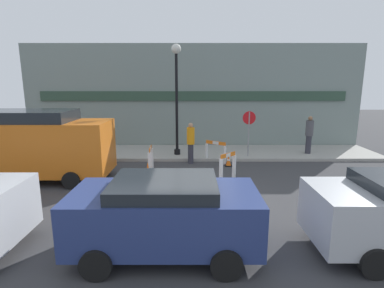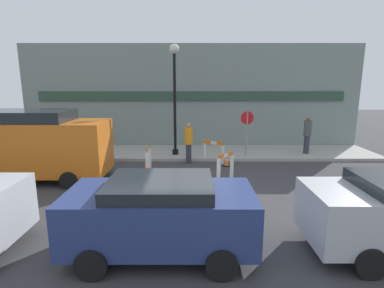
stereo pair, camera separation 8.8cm
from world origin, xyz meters
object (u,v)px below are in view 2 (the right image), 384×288
stop_sign (248,126)px  parked_car_1 (162,212)px  person_pedestrian (309,134)px  work_van (30,143)px  streetlamp_post (176,85)px  person_worker (190,142)px

stop_sign → parked_car_1: 8.48m
stop_sign → person_pedestrian: size_ratio=1.15×
person_pedestrian → work_van: 11.96m
stop_sign → streetlamp_post: bearing=-10.4°
streetlamp_post → person_pedestrian: streetlamp_post is taller
person_worker → person_pedestrian: (5.68, 1.28, 0.14)m
streetlamp_post → parked_car_1: size_ratio=1.32×
person_worker → work_van: work_van is taller
parked_car_1 → stop_sign: bearing=68.0°
stop_sign → person_worker: stop_sign is taller
person_pedestrian → parked_car_1: 10.40m
streetlamp_post → stop_sign: size_ratio=2.42×
parked_car_1 → work_van: size_ratio=0.68×
stop_sign → work_van: bearing=15.5°
streetlamp_post → person_pedestrian: (6.33, 0.18, -2.29)m
person_worker → person_pedestrian: person_pedestrian is taller
stop_sign → work_van: 8.94m
stop_sign → parked_car_1: bearing=63.6°
person_pedestrian → streetlamp_post: bearing=-12.6°
person_worker → parked_car_1: size_ratio=0.47×
parked_car_1 → work_van: (-5.23, 4.79, 0.47)m
stop_sign → person_worker: size_ratio=1.16×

